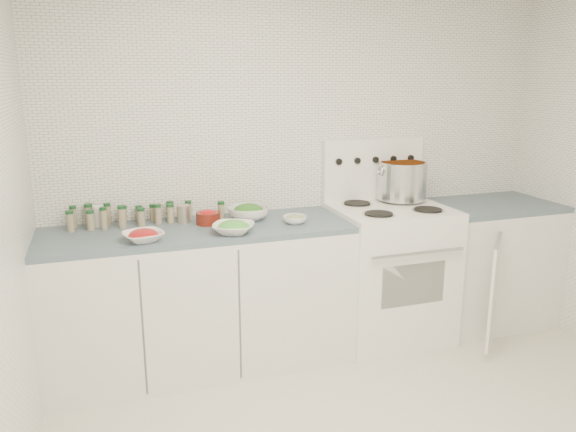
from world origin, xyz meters
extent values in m
cube|color=white|center=(0.00, 1.51, 1.25)|extent=(3.50, 0.02, 2.50)
cube|color=white|center=(-0.82, 1.19, 0.43)|extent=(1.85, 0.62, 0.86)
cube|color=#425463|center=(-0.82, 1.19, 0.88)|extent=(1.85, 0.62, 0.03)
cube|color=white|center=(0.48, 1.18, 0.46)|extent=(0.76, 0.65, 0.92)
cube|color=black|center=(0.48, 0.86, 0.50)|extent=(0.45, 0.01, 0.28)
cylinder|color=silver|center=(0.48, 0.82, 0.72)|extent=(0.65, 0.02, 0.02)
cube|color=white|center=(0.48, 1.18, 0.93)|extent=(0.76, 0.65, 0.01)
cube|color=white|center=(0.48, 1.47, 1.15)|extent=(0.76, 0.06, 0.43)
cylinder|color=silver|center=(0.30, 1.02, 0.94)|extent=(0.21, 0.21, 0.01)
cylinder|color=black|center=(0.30, 1.02, 0.94)|extent=(0.18, 0.18, 0.01)
cylinder|color=silver|center=(0.66, 1.02, 0.94)|extent=(0.21, 0.21, 0.01)
cylinder|color=black|center=(0.66, 1.02, 0.94)|extent=(0.18, 0.18, 0.01)
cylinder|color=silver|center=(0.30, 1.33, 0.94)|extent=(0.21, 0.21, 0.01)
cylinder|color=black|center=(0.30, 1.33, 0.94)|extent=(0.18, 0.18, 0.01)
cylinder|color=silver|center=(0.66, 1.33, 0.94)|extent=(0.21, 0.21, 0.01)
cylinder|color=black|center=(0.66, 1.33, 0.94)|extent=(0.18, 0.18, 0.01)
cylinder|color=black|center=(0.20, 1.44, 1.22)|extent=(0.04, 0.02, 0.04)
cylinder|color=black|center=(0.34, 1.44, 1.22)|extent=(0.04, 0.02, 0.04)
cylinder|color=black|center=(0.48, 1.44, 1.22)|extent=(0.04, 0.02, 0.04)
cylinder|color=black|center=(0.62, 1.44, 1.22)|extent=(0.04, 0.02, 0.04)
cylinder|color=black|center=(0.76, 1.44, 1.22)|extent=(0.04, 0.02, 0.04)
cube|color=white|center=(1.30, 1.19, 0.43)|extent=(0.89, 0.62, 0.86)
cube|color=#425463|center=(1.30, 1.19, 0.88)|extent=(0.89, 0.62, 0.03)
cube|color=white|center=(1.01, 0.73, 0.43)|extent=(0.28, 0.31, 0.70)
cylinder|color=silver|center=(0.65, 1.34, 1.08)|extent=(0.34, 0.34, 0.26)
cylinder|color=orange|center=(0.65, 1.34, 1.19)|extent=(0.31, 0.31, 0.03)
torus|color=silver|center=(0.47, 1.34, 1.16)|extent=(0.01, 0.08, 0.08)
torus|color=silver|center=(0.82, 1.34, 1.16)|extent=(0.01, 0.08, 0.08)
imported|color=white|center=(-1.16, 1.01, 0.93)|extent=(0.27, 0.27, 0.05)
ellipsoid|color=#A30D1E|center=(-1.16, 1.01, 0.94)|extent=(0.16, 0.16, 0.07)
imported|color=white|center=(-0.65, 1.01, 0.93)|extent=(0.32, 0.32, 0.06)
ellipsoid|color=green|center=(-0.65, 1.01, 0.94)|extent=(0.17, 0.17, 0.08)
imported|color=white|center=(-0.48, 1.30, 0.94)|extent=(0.31, 0.31, 0.08)
ellipsoid|color=#255D1A|center=(-0.48, 1.30, 0.96)|extent=(0.19, 0.19, 0.08)
imported|color=white|center=(-0.23, 1.11, 0.92)|extent=(0.18, 0.18, 0.05)
ellipsoid|color=#305120|center=(-0.23, 1.11, 0.94)|extent=(0.11, 0.11, 0.05)
cylinder|color=#5E1910|center=(-0.75, 1.26, 0.94)|extent=(0.15, 0.15, 0.07)
ellipsoid|color=#BA120C|center=(-0.75, 1.26, 0.96)|extent=(0.11, 0.11, 0.05)
cylinder|color=white|center=(-1.39, 1.41, 0.96)|extent=(0.07, 0.07, 0.13)
cylinder|color=#A79B8D|center=(-0.88, 1.35, 0.95)|extent=(0.09, 0.09, 0.11)
cylinder|color=gray|center=(-1.53, 1.43, 0.96)|extent=(0.04, 0.04, 0.12)
cylinder|color=#12401D|center=(-1.53, 1.43, 1.03)|extent=(0.04, 0.04, 0.02)
cylinder|color=gray|center=(-1.44, 1.45, 0.96)|extent=(0.05, 0.05, 0.12)
cylinder|color=#12401D|center=(-1.44, 1.45, 1.03)|extent=(0.05, 0.05, 0.02)
cylinder|color=gray|center=(-1.33, 1.45, 0.96)|extent=(0.04, 0.04, 0.12)
cylinder|color=#12401D|center=(-1.33, 1.45, 1.03)|extent=(0.04, 0.04, 0.02)
cylinder|color=gray|center=(-1.24, 1.44, 0.95)|extent=(0.05, 0.05, 0.09)
cylinder|color=#12401D|center=(-1.24, 1.44, 1.00)|extent=(0.05, 0.05, 0.02)
cylinder|color=gray|center=(-1.15, 1.45, 0.94)|extent=(0.04, 0.04, 0.09)
cylinder|color=#12401D|center=(-1.15, 1.45, 1.00)|extent=(0.04, 0.04, 0.02)
cylinder|color=gray|center=(-1.06, 1.43, 0.95)|extent=(0.04, 0.04, 0.09)
cylinder|color=#12401D|center=(-1.06, 1.43, 1.00)|extent=(0.04, 0.04, 0.02)
cylinder|color=gray|center=(-0.96, 1.45, 0.95)|extent=(0.04, 0.04, 0.10)
cylinder|color=#12401D|center=(-0.96, 1.45, 1.01)|extent=(0.04, 0.04, 0.02)
cylinder|color=gray|center=(-0.84, 1.45, 0.95)|extent=(0.04, 0.04, 0.10)
cylinder|color=#12401D|center=(-0.84, 1.45, 1.01)|extent=(0.04, 0.04, 0.02)
cylinder|color=gray|center=(-1.55, 1.35, 0.95)|extent=(0.04, 0.04, 0.11)
cylinder|color=#12401D|center=(-1.55, 1.35, 1.02)|extent=(0.04, 0.04, 0.02)
cylinder|color=gray|center=(-1.43, 1.34, 0.95)|extent=(0.04, 0.04, 0.10)
cylinder|color=#12401D|center=(-1.43, 1.34, 1.01)|extent=(0.05, 0.05, 0.02)
cylinder|color=gray|center=(-1.36, 1.34, 0.96)|extent=(0.04, 0.04, 0.12)
cylinder|color=#12401D|center=(-1.36, 1.34, 1.03)|extent=(0.04, 0.04, 0.02)
cylinder|color=gray|center=(-1.25, 1.34, 0.96)|extent=(0.05, 0.05, 0.12)
cylinder|color=#12401D|center=(-1.25, 1.34, 1.03)|extent=(0.05, 0.05, 0.02)
cylinder|color=gray|center=(-1.14, 1.35, 0.95)|extent=(0.05, 0.05, 0.09)
cylinder|color=#12401D|center=(-1.14, 1.35, 1.00)|extent=(0.05, 0.05, 0.02)
cylinder|color=gray|center=(-1.04, 1.36, 0.95)|extent=(0.04, 0.04, 0.11)
cylinder|color=#12401D|center=(-1.04, 1.36, 1.02)|extent=(0.04, 0.04, 0.02)
cylinder|color=gray|center=(-0.96, 1.36, 0.95)|extent=(0.04, 0.04, 0.10)
cylinder|color=#12401D|center=(-0.96, 1.36, 1.01)|extent=(0.05, 0.05, 0.02)
cylinder|color=gray|center=(-0.65, 1.35, 0.95)|extent=(0.04, 0.04, 0.10)
cylinder|color=#12401D|center=(-0.65, 1.35, 1.01)|extent=(0.04, 0.04, 0.02)
camera|label=1|loc=(-1.35, -2.08, 1.79)|focal=35.00mm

